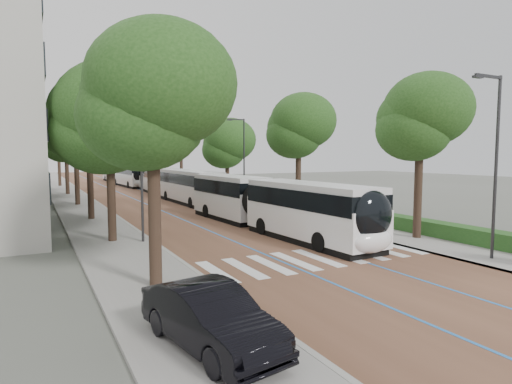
% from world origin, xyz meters
% --- Properties ---
extents(ground, '(160.00, 160.00, 0.00)m').
position_xyz_m(ground, '(0.00, 0.00, 0.00)').
color(ground, '#51544C').
rests_on(ground, ground).
extents(road, '(11.00, 140.00, 0.02)m').
position_xyz_m(road, '(0.00, 40.00, 0.01)').
color(road, brown).
rests_on(road, ground).
extents(sidewalk_left, '(4.00, 140.00, 0.12)m').
position_xyz_m(sidewalk_left, '(-7.50, 40.00, 0.06)').
color(sidewalk_left, gray).
rests_on(sidewalk_left, ground).
extents(sidewalk_right, '(4.00, 140.00, 0.12)m').
position_xyz_m(sidewalk_right, '(7.50, 40.00, 0.06)').
color(sidewalk_right, gray).
rests_on(sidewalk_right, ground).
extents(kerb_left, '(0.20, 140.00, 0.14)m').
position_xyz_m(kerb_left, '(-5.60, 40.00, 0.06)').
color(kerb_left, gray).
rests_on(kerb_left, ground).
extents(kerb_right, '(0.20, 140.00, 0.14)m').
position_xyz_m(kerb_right, '(5.60, 40.00, 0.06)').
color(kerb_right, gray).
rests_on(kerb_right, ground).
extents(zebra_crossing, '(10.55, 3.60, 0.01)m').
position_xyz_m(zebra_crossing, '(0.20, 1.00, 0.03)').
color(zebra_crossing, silver).
rests_on(zebra_crossing, ground).
extents(lane_line_left, '(0.12, 126.00, 0.01)m').
position_xyz_m(lane_line_left, '(-1.60, 40.00, 0.02)').
color(lane_line_left, blue).
rests_on(lane_line_left, road).
extents(lane_line_right, '(0.12, 126.00, 0.01)m').
position_xyz_m(lane_line_right, '(1.60, 40.00, 0.02)').
color(lane_line_right, blue).
rests_on(lane_line_right, road).
extents(hedge, '(1.20, 14.00, 0.80)m').
position_xyz_m(hedge, '(9.10, 0.00, 0.52)').
color(hedge, '#174419').
rests_on(hedge, sidewalk_right).
extents(streetlight_near, '(1.82, 0.20, 8.00)m').
position_xyz_m(streetlight_near, '(6.62, -3.00, 4.82)').
color(streetlight_near, '#2B2B2E').
rests_on(streetlight_near, sidewalk_right).
extents(streetlight_far, '(1.82, 0.20, 8.00)m').
position_xyz_m(streetlight_far, '(6.62, 22.00, 4.82)').
color(streetlight_far, '#2B2B2E').
rests_on(streetlight_far, sidewalk_right).
extents(lamp_post_left, '(0.14, 0.14, 8.00)m').
position_xyz_m(lamp_post_left, '(-6.10, 8.00, 4.12)').
color(lamp_post_left, '#2B2B2E').
rests_on(lamp_post_left, sidewalk_left).
extents(trees_left, '(6.36, 60.68, 9.92)m').
position_xyz_m(trees_left, '(-7.50, 26.61, 6.80)').
color(trees_left, black).
rests_on(trees_left, ground).
extents(trees_right, '(5.59, 46.91, 9.03)m').
position_xyz_m(trees_right, '(7.70, 22.97, 6.35)').
color(trees_right, black).
rests_on(trees_right, ground).
extents(lead_bus, '(3.39, 18.49, 3.20)m').
position_xyz_m(lead_bus, '(1.87, 8.12, 1.63)').
color(lead_bus, black).
rests_on(lead_bus, ground).
extents(bus_queued_0, '(2.71, 12.43, 3.20)m').
position_xyz_m(bus_queued_0, '(2.33, 24.46, 1.62)').
color(bus_queued_0, white).
rests_on(bus_queued_0, ground).
extents(bus_queued_1, '(3.25, 12.53, 3.20)m').
position_xyz_m(bus_queued_1, '(2.55, 37.31, 1.62)').
color(bus_queued_1, white).
rests_on(bus_queued_1, ground).
extents(bus_queued_2, '(3.23, 12.52, 3.20)m').
position_xyz_m(bus_queued_2, '(1.86, 50.10, 1.62)').
color(bus_queued_2, white).
rests_on(bus_queued_2, ground).
extents(bus_queued_3, '(2.87, 12.46, 3.20)m').
position_xyz_m(bus_queued_3, '(1.93, 62.01, 1.62)').
color(bus_queued_3, white).
rests_on(bus_queued_3, ground).
extents(parked_car, '(2.34, 4.74, 1.49)m').
position_xyz_m(parked_car, '(-7.60, -5.41, 0.87)').
color(parked_car, black).
rests_on(parked_car, sidewalk_left).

